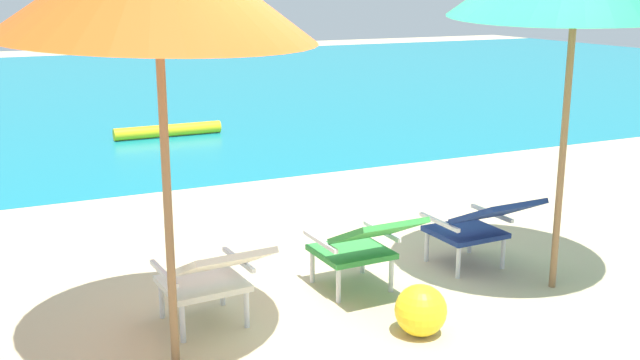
% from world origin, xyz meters
% --- Properties ---
extents(ground_plane, '(40.00, 40.00, 0.00)m').
position_xyz_m(ground_plane, '(0.00, 4.00, 0.00)').
color(ground_plane, '#CCB78E').
extents(ocean_band, '(40.00, 18.00, 0.01)m').
position_xyz_m(ocean_band, '(0.00, 12.52, 0.00)').
color(ocean_band, teal).
rests_on(ocean_band, ground_plane).
extents(swim_buoy, '(1.60, 0.18, 0.18)m').
position_xyz_m(swim_buoy, '(0.34, 6.56, 0.10)').
color(swim_buoy, yellow).
rests_on(swim_buoy, ocean_band).
extents(lounge_chair_left, '(0.59, 0.91, 0.68)m').
position_xyz_m(lounge_chair_left, '(-1.09, -0.07, 0.40)').
color(lounge_chair_left, silver).
rests_on(lounge_chair_left, ground_plane).
extents(lounge_chair_center, '(0.56, 0.89, 0.68)m').
position_xyz_m(lounge_chair_center, '(0.08, 0.05, 0.40)').
color(lounge_chair_center, '#338E3D').
rests_on(lounge_chair_center, ground_plane).
extents(lounge_chair_right, '(0.56, 0.89, 0.68)m').
position_xyz_m(lounge_chair_right, '(1.12, 0.07, 0.40)').
color(lounge_chair_right, navy).
rests_on(lounge_chair_right, ground_plane).
extents(beach_ball, '(0.34, 0.34, 0.34)m').
position_xyz_m(beach_ball, '(0.11, -0.68, 0.17)').
color(beach_ball, yellow).
rests_on(beach_ball, ground_plane).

